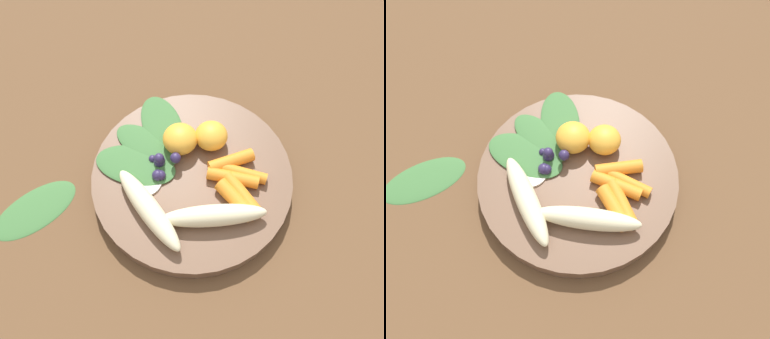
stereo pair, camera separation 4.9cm
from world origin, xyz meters
TOP-DOWN VIEW (x-y plane):
  - ground_plane at (0.00, 0.00)m, footprint 2.40×2.40m
  - bowl at (0.00, 0.00)m, footprint 0.26×0.26m
  - banana_peeled_left at (-0.06, 0.03)m, footprint 0.10×0.11m
  - banana_peeled_right at (-0.00, 0.08)m, footprint 0.13×0.05m
  - orange_segment_near at (0.04, -0.02)m, footprint 0.05×0.05m
  - orange_segment_far at (0.01, -0.05)m, footprint 0.04×0.04m
  - carrot_front at (-0.07, -0.01)m, footprint 0.06×0.03m
  - carrot_mid_left at (-0.07, -0.02)m, footprint 0.06×0.03m
  - carrot_mid_right at (-0.04, -0.03)m, footprint 0.06×0.05m
  - carrot_rear at (-0.05, -0.04)m, footprint 0.06×0.04m
  - carrot_small at (-0.03, -0.04)m, footprint 0.04×0.06m
  - blueberry_pile at (0.03, 0.02)m, footprint 0.04×0.04m
  - coconut_shred_patch at (0.04, 0.05)m, footprint 0.04×0.04m
  - kale_leaf_left at (0.08, -0.03)m, footprint 0.11×0.09m
  - kale_leaf_right at (0.07, 0.01)m, footprint 0.10×0.06m
  - kale_leaf_rear at (0.06, 0.04)m, footprint 0.12×0.10m
  - kale_leaf_stray at (0.12, 0.17)m, footprint 0.07×0.12m

SIDE VIEW (x-z plane):
  - ground_plane at x=0.00m, z-range 0.00..0.00m
  - kale_leaf_stray at x=0.12m, z-range 0.00..0.01m
  - bowl at x=0.00m, z-range 0.00..0.02m
  - coconut_shred_patch at x=0.04m, z-range 0.02..0.03m
  - kale_leaf_left at x=0.08m, z-range 0.02..0.03m
  - kale_leaf_right at x=0.07m, z-range 0.02..0.03m
  - kale_leaf_rear at x=0.06m, z-range 0.02..0.03m
  - carrot_rear at x=-0.05m, z-range 0.02..0.04m
  - carrot_mid_right at x=-0.04m, z-range 0.02..0.04m
  - carrot_small at x=-0.03m, z-range 0.02..0.04m
  - carrot_mid_left at x=-0.07m, z-range 0.02..0.04m
  - carrot_front at x=-0.07m, z-range 0.02..0.04m
  - blueberry_pile at x=0.03m, z-range 0.02..0.04m
  - banana_peeled_left at x=-0.06m, z-range 0.02..0.05m
  - banana_peeled_right at x=0.00m, z-range 0.02..0.05m
  - orange_segment_far at x=0.01m, z-range 0.02..0.05m
  - orange_segment_near at x=0.04m, z-range 0.02..0.06m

